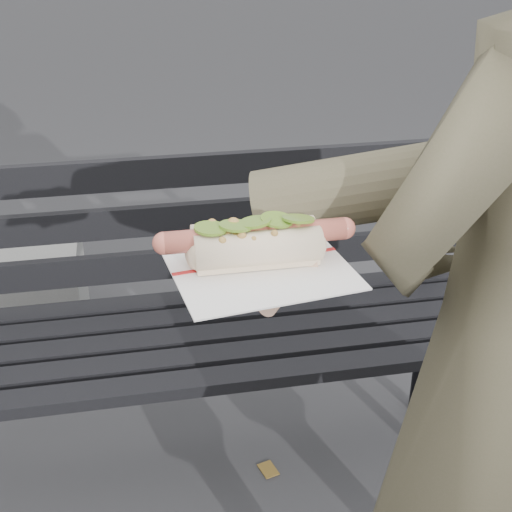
{
  "coord_description": "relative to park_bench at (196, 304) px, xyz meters",
  "views": [
    {
      "loc": [
        -0.24,
        -0.66,
        1.47
      ],
      "look_at": [
        -0.11,
        0.02,
        1.1
      ],
      "focal_mm": 50.0,
      "sensor_mm": 36.0,
      "label": 1
    }
  ],
  "objects": [
    {
      "name": "park_bench",
      "position": [
        0.0,
        0.0,
        0.0
      ],
      "size": [
        1.5,
        0.44,
        0.88
      ],
      "color": "black",
      "rests_on": "ground"
    },
    {
      "name": "held_hotdog",
      "position": [
        0.19,
        -0.8,
        0.61
      ],
      "size": [
        0.63,
        0.31,
        0.2
      ],
      "color": "#4D4A33"
    }
  ]
}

